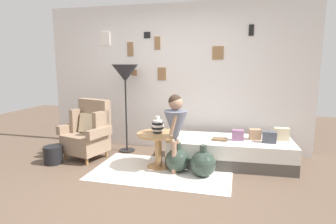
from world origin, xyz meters
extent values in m
plane|color=brown|center=(0.00, 0.00, 0.00)|extent=(12.00, 12.00, 0.00)
cube|color=silver|center=(0.00, 1.95, 1.30)|extent=(4.80, 0.10, 2.60)
cube|color=olive|center=(0.79, 1.90, 1.74)|extent=(0.19, 0.02, 0.22)
cube|color=gray|center=(0.79, 1.89, 1.74)|extent=(0.15, 0.01, 0.17)
cube|color=black|center=(-0.48, 1.90, 2.06)|extent=(0.12, 0.02, 0.11)
cube|color=gray|center=(-0.48, 1.89, 2.06)|extent=(0.09, 0.01, 0.09)
cube|color=white|center=(-1.30, 1.90, 2.01)|extent=(0.19, 0.02, 0.24)
cube|color=silver|center=(-1.30, 1.89, 2.01)|extent=(0.15, 0.01, 0.19)
cube|color=black|center=(1.32, 1.90, 2.10)|extent=(0.08, 0.02, 0.18)
cube|color=#5D5D58|center=(1.32, 1.89, 2.10)|extent=(0.06, 0.01, 0.14)
cube|color=olive|center=(-0.74, 1.90, 1.39)|extent=(0.11, 0.02, 0.11)
cube|color=gray|center=(-0.74, 1.89, 1.39)|extent=(0.08, 0.01, 0.09)
cube|color=olive|center=(-0.29, 1.90, 1.92)|extent=(0.11, 0.02, 0.23)
cube|color=gray|center=(-0.29, 1.89, 1.92)|extent=(0.08, 0.01, 0.18)
cube|color=olive|center=(-0.80, 1.90, 1.82)|extent=(0.12, 0.02, 0.26)
cube|color=#5B5B56|center=(-0.80, 1.89, 1.82)|extent=(0.09, 0.01, 0.20)
cube|color=olive|center=(-0.20, 1.90, 1.38)|extent=(0.15, 0.02, 0.22)
cube|color=gray|center=(-0.20, 1.89, 1.38)|extent=(0.12, 0.01, 0.17)
cube|color=silver|center=(0.12, 0.72, 0.01)|extent=(2.01, 1.19, 0.01)
cylinder|color=#9E7042|center=(-1.55, 0.81, 0.06)|extent=(0.04, 0.04, 0.12)
cylinder|color=#9E7042|center=(-1.09, 0.69, 0.06)|extent=(0.04, 0.04, 0.12)
cylinder|color=#9E7042|center=(-1.43, 1.25, 0.06)|extent=(0.04, 0.04, 0.12)
cylinder|color=#9E7042|center=(-0.97, 1.12, 0.06)|extent=(0.04, 0.04, 0.12)
cube|color=#8C725B|center=(-1.26, 0.97, 0.27)|extent=(0.73, 0.70, 0.30)
cube|color=#8C725B|center=(-1.20, 1.19, 0.70)|extent=(0.62, 0.30, 0.55)
cube|color=#8C725B|center=(-1.48, 1.13, 0.61)|extent=(0.16, 0.32, 0.39)
cube|color=#8C725B|center=(-0.98, 0.99, 0.61)|extent=(0.16, 0.32, 0.39)
cube|color=#8C725B|center=(-1.58, 1.04, 0.49)|extent=(0.22, 0.51, 0.14)
cube|color=#8C725B|center=(-0.95, 0.86, 0.49)|extent=(0.22, 0.51, 0.14)
cube|color=beige|center=(-1.23, 1.06, 0.58)|extent=(0.39, 0.25, 0.33)
cube|color=#4C4742|center=(1.06, 1.30, 0.09)|extent=(1.94, 0.89, 0.18)
cube|color=silver|center=(1.06, 1.30, 0.29)|extent=(1.94, 0.89, 0.22)
cube|color=beige|center=(1.82, 1.42, 0.50)|extent=(0.22, 0.13, 0.20)
cube|color=#474C56|center=(1.63, 1.24, 0.48)|extent=(0.21, 0.13, 0.17)
cube|color=tan|center=(1.43, 1.38, 0.48)|extent=(0.19, 0.15, 0.16)
cube|color=gray|center=(1.17, 1.27, 0.48)|extent=(0.18, 0.13, 0.16)
cylinder|color=tan|center=(0.02, 0.87, 0.01)|extent=(0.35, 0.35, 0.02)
cylinder|color=tan|center=(0.02, 0.87, 0.26)|extent=(0.10, 0.10, 0.49)
cylinder|color=tan|center=(0.02, 0.87, 0.52)|extent=(0.64, 0.64, 0.03)
cylinder|color=black|center=(0.00, 0.90, 0.55)|extent=(0.14, 0.14, 0.03)
cylinder|color=white|center=(0.00, 0.90, 0.58)|extent=(0.17, 0.17, 0.03)
cylinder|color=black|center=(0.00, 0.90, 0.62)|extent=(0.19, 0.19, 0.03)
cylinder|color=white|center=(0.00, 0.90, 0.65)|extent=(0.19, 0.19, 0.03)
cylinder|color=black|center=(0.00, 0.90, 0.68)|extent=(0.17, 0.17, 0.03)
cylinder|color=white|center=(0.00, 0.90, 0.71)|extent=(0.14, 0.14, 0.03)
cylinder|color=white|center=(0.00, 0.90, 0.76)|extent=(0.07, 0.07, 0.06)
cylinder|color=black|center=(-0.76, 1.52, 0.01)|extent=(0.28, 0.28, 0.02)
cylinder|color=black|center=(-0.76, 1.52, 0.75)|extent=(0.03, 0.03, 1.45)
cone|color=#232328|center=(-0.76, 1.52, 1.40)|extent=(0.45, 0.45, 0.30)
cylinder|color=#A37A60|center=(0.31, 0.66, 0.24)|extent=(0.07, 0.07, 0.49)
cylinder|color=#A37A60|center=(0.33, 0.76, 0.24)|extent=(0.07, 0.07, 0.49)
cone|color=slate|center=(0.32, 0.71, 0.68)|extent=(0.34, 0.34, 0.46)
cylinder|color=slate|center=(0.32, 0.71, 0.84)|extent=(0.17, 0.17, 0.18)
cylinder|color=#A37A60|center=(0.32, 0.59, 0.75)|extent=(0.14, 0.07, 0.31)
cylinder|color=#A37A60|center=(0.36, 0.83, 0.75)|extent=(0.14, 0.07, 0.31)
sphere|color=#A37A60|center=(0.32, 0.71, 1.02)|extent=(0.20, 0.20, 0.20)
sphere|color=#38281E|center=(0.31, 0.71, 1.05)|extent=(0.19, 0.19, 0.19)
cube|color=brown|center=(0.91, 1.20, 0.42)|extent=(0.22, 0.17, 0.03)
sphere|color=#2D3D33|center=(0.34, 0.78, 0.18)|extent=(0.35, 0.35, 0.35)
cylinder|color=#2D3D33|center=(0.34, 0.78, 0.39)|extent=(0.10, 0.10, 0.09)
sphere|color=#2D3D33|center=(0.72, 0.70, 0.18)|extent=(0.37, 0.37, 0.37)
cylinder|color=#2D3D33|center=(0.72, 0.70, 0.41)|extent=(0.10, 0.10, 0.09)
cylinder|color=black|center=(-1.64, 0.62, 0.14)|extent=(0.28, 0.28, 0.28)
camera|label=1|loc=(1.17, -3.07, 1.57)|focal=30.18mm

